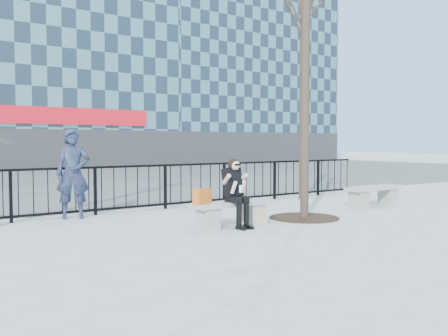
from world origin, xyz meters
TOP-DOWN VIEW (x-y plane):
  - ground at (0.00, 0.00)m, footprint 120.00×120.00m
  - street_surface at (0.00, 15.00)m, footprint 60.00×23.00m
  - railing at (0.00, 3.00)m, footprint 14.00×0.06m
  - building_right at (20.00, 27.00)m, footprint 16.20×10.20m
  - tree_right at (4.50, 2.60)m, footprint 2.80×2.80m
  - tree_grate at (1.90, -0.10)m, footprint 1.50×1.50m
  - bench_main at (0.00, 0.00)m, footprint 1.65×0.46m
  - bench_second at (4.79, 0.29)m, footprint 1.76×0.49m
  - seated_woman at (0.00, -0.16)m, footprint 0.50×0.64m
  - handbag at (-0.67, 0.02)m, footprint 0.38×0.25m
  - shopping_bag at (0.60, -0.13)m, footprint 0.35×0.15m
  - standing_man at (-2.17, 2.80)m, footprint 0.82×0.67m

SIDE VIEW (x-z plane):
  - ground at x=0.00m, z-range 0.00..0.00m
  - street_surface at x=0.00m, z-range 0.00..0.01m
  - tree_grate at x=1.90m, z-range 0.00..0.02m
  - shopping_bag at x=0.60m, z-range 0.00..0.33m
  - bench_main at x=0.00m, z-range 0.06..0.55m
  - bench_second at x=4.79m, z-range 0.06..0.58m
  - railing at x=0.00m, z-range 0.00..1.11m
  - handbag at x=-0.67m, z-range 0.49..0.78m
  - seated_woman at x=0.00m, z-range 0.00..1.34m
  - standing_man at x=-2.17m, z-range 0.00..1.94m
  - tree_right at x=4.50m, z-range 1.74..8.74m
  - building_right at x=20.00m, z-range 0.00..20.60m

